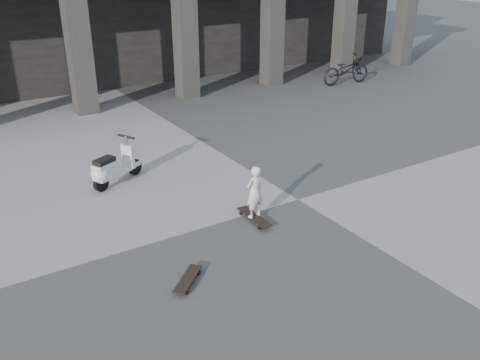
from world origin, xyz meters
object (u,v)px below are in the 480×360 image
child (255,192)px  scooter (109,170)px  skateboard_spare (188,279)px  bicycle (346,70)px  longboard (254,217)px

child → scooter: child is taller
skateboard_spare → bicycle: bearing=-5.1°
scooter → child: bearing=-85.8°
skateboard_spare → scooter: size_ratio=0.53×
child → skateboard_spare: bearing=19.9°
bicycle → longboard: bearing=133.7°
longboard → bicycle: 11.62m
longboard → skateboard_spare: size_ratio=1.35×
longboard → bicycle: size_ratio=0.46×
child → scooter: size_ratio=0.77×
child → scooter: 3.42m
longboard → bicycle: bicycle is taller
skateboard_spare → scooter: scooter is taller
skateboard_spare → child: size_ratio=0.69×
scooter → bicycle: bearing=-4.8°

